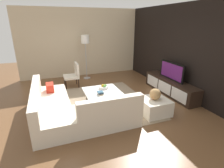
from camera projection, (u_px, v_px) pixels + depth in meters
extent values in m
plane|color=brown|center=(100.00, 105.00, 5.06)|extent=(14.00, 14.00, 0.00)
cube|color=black|center=(182.00, 51.00, 5.47)|extent=(6.40, 0.12, 2.80)
cube|color=beige|center=(82.00, 43.00, 7.47)|extent=(0.12, 5.20, 2.80)
cube|color=gray|center=(99.00, 103.00, 5.14)|extent=(3.00, 2.79, 0.01)
cube|color=black|center=(170.00, 87.00, 5.76)|extent=(2.24, 0.45, 0.50)
cube|color=white|center=(152.00, 81.00, 6.29)|extent=(0.63, 0.01, 0.35)
cube|color=white|center=(164.00, 87.00, 5.69)|extent=(0.63, 0.01, 0.35)
cube|color=white|center=(179.00, 95.00, 5.08)|extent=(0.63, 0.01, 0.35)
cube|color=black|center=(172.00, 71.00, 5.58)|extent=(1.09, 0.05, 0.56)
cube|color=#591E66|center=(171.00, 71.00, 5.58)|extent=(0.98, 0.01, 0.47)
cube|color=beige|center=(53.00, 109.00, 4.38)|extent=(2.43, 0.85, 0.41)
cube|color=beige|center=(36.00, 96.00, 4.14)|extent=(2.43, 0.18, 0.38)
cube|color=beige|center=(106.00, 116.00, 4.07)|extent=(0.85, 1.45, 0.41)
cube|color=beige|center=(111.00, 107.00, 3.64)|extent=(0.18, 1.45, 0.38)
cube|color=red|center=(50.00, 87.00, 4.92)|extent=(0.36, 0.20, 0.22)
cube|color=red|center=(121.00, 104.00, 4.11)|extent=(0.60, 0.44, 0.06)
cube|color=black|center=(102.00, 98.00, 5.12)|extent=(0.80, 0.80, 0.33)
cube|color=white|center=(102.00, 92.00, 5.06)|extent=(1.00, 1.01, 0.05)
cylinder|color=black|center=(65.00, 80.00, 6.55)|extent=(0.04, 0.04, 0.38)
cylinder|color=black|center=(66.00, 84.00, 6.13)|extent=(0.04, 0.04, 0.38)
cylinder|color=black|center=(76.00, 79.00, 6.69)|extent=(0.04, 0.04, 0.38)
cylinder|color=black|center=(79.00, 83.00, 6.28)|extent=(0.04, 0.04, 0.38)
cube|color=beige|center=(71.00, 77.00, 6.35)|extent=(0.55, 0.52, 0.08)
cube|color=beige|center=(77.00, 69.00, 6.33)|extent=(0.55, 0.08, 0.45)
cylinder|color=#A5A5AA|center=(87.00, 78.00, 7.42)|extent=(0.28, 0.28, 0.02)
cylinder|color=#A5A5AA|center=(86.00, 61.00, 7.18)|extent=(0.03, 0.03, 1.43)
cylinder|color=white|center=(85.00, 39.00, 6.88)|extent=(0.32, 0.32, 0.32)
cube|color=beige|center=(154.00, 106.00, 4.53)|extent=(0.70, 0.70, 0.40)
cylinder|color=silver|center=(104.00, 87.00, 5.23)|extent=(0.28, 0.28, 0.07)
sphere|color=#4C8C33|center=(104.00, 86.00, 5.16)|extent=(0.08, 0.08, 0.08)
sphere|color=#4C8C33|center=(105.00, 85.00, 5.24)|extent=(0.07, 0.07, 0.07)
sphere|color=#4C8C33|center=(103.00, 85.00, 5.23)|extent=(0.07, 0.07, 0.07)
sphere|color=gold|center=(103.00, 86.00, 5.20)|extent=(0.10, 0.10, 0.10)
sphere|color=#AD8451|center=(155.00, 94.00, 4.41)|extent=(0.29, 0.29, 0.29)
cube|color=#CCB78C|center=(100.00, 94.00, 4.81)|extent=(0.20, 0.11, 0.02)
cube|color=#1E232D|center=(101.00, 93.00, 4.81)|extent=(0.16, 0.14, 0.03)
cube|color=#2D516B|center=(100.00, 92.00, 4.79)|extent=(0.15, 0.15, 0.03)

